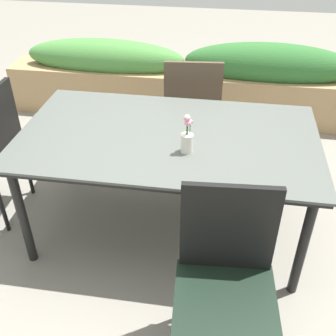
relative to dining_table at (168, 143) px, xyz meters
The scene contains 6 objects.
ground_plane 0.69m from the dining_table, 159.02° to the left, with size 12.00×12.00×0.00m, color gray.
dining_table is the anchor object (origin of this frame).
chair_near_right 0.94m from the dining_table, 64.49° to the right, with size 0.50×0.50×0.94m.
chair_far_side 0.86m from the dining_table, 85.60° to the left, with size 0.49×0.49×0.94m.
flower_vase 0.26m from the dining_table, 51.71° to the right, with size 0.07×0.07×0.23m.
planter_box 1.72m from the dining_table, 92.82° to the left, with size 3.52×0.41×0.79m.
Camera 1 is at (0.43, -2.15, 2.00)m, focal length 43.96 mm.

